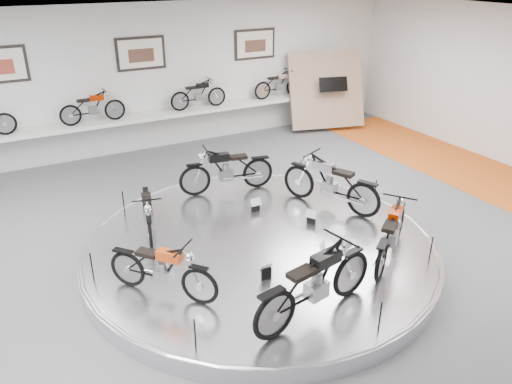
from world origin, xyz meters
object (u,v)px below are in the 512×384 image
bike_a (330,182)px  bike_e (316,282)px  bike_c (148,212)px  bike_f (392,233)px  display_platform (260,248)px  shelf (149,117)px  bike_b (227,169)px  bike_d (162,269)px

bike_a → bike_e: bearing=115.8°
bike_c → bike_f: bearing=64.5°
bike_e → display_platform: bearing=70.8°
shelf → bike_c: size_ratio=7.29×
bike_e → bike_f: bike_e is taller
display_platform → bike_b: (0.41, 2.26, 0.68)m
shelf → bike_f: (1.66, -7.96, -0.19)m
bike_e → bike_f: 2.09m
bike_b → bike_e: 4.52m
bike_b → bike_c: 2.34m
shelf → bike_a: (1.95, -5.85, -0.14)m
shelf → bike_d: (-2.07, -7.10, -0.24)m
bike_b → bike_d: size_ratio=1.14×
display_platform → bike_e: bike_e is taller
bike_d → bike_b: bearing=99.7°
bike_c → bike_f: (3.35, -2.81, 0.06)m
bike_a → bike_d: 4.21m
shelf → bike_c: 5.43m
bike_d → shelf: bearing=123.5°
bike_a → bike_e: (-2.28, -2.75, 0.01)m
shelf → display_platform: bearing=-90.0°
bike_d → bike_f: bike_f is taller
bike_b → bike_e: size_ratio=0.94×
bike_c → bike_d: size_ratio=0.96×
bike_d → bike_f: 3.83m
shelf → bike_f: bike_f is taller
bike_b → bike_f: size_ratio=1.04×
bike_c → bike_d: bearing=3.2°
bike_f → bike_b: bearing=72.6°
bike_d → bike_c: bearing=128.5°
bike_a → bike_f: bearing=147.7°
bike_d → bike_e: 2.30m
bike_a → display_platform: bearing=81.2°
display_platform → shelf: 6.46m
bike_d → bike_e: bike_e is taller
bike_a → bike_d: bearing=82.6°
display_platform → bike_c: size_ratio=4.24×
shelf → bike_e: size_ratio=5.75×
bike_a → bike_b: (-1.53, 1.71, -0.03)m
shelf → bike_d: 7.40m
bike_b → display_platform: bearing=90.3°
bike_e → bike_a: bearing=39.8°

